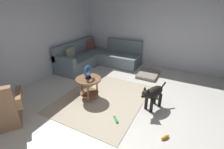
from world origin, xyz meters
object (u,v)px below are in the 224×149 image
(dog_toy_ball, at_px, (156,96))
(dog_toy_rope, at_px, (116,119))
(sectional_couch, at_px, (97,58))
(dog_toy_bone, at_px, (165,137))
(torus_sculpture, at_px, (88,72))
(dog_bed_mat, at_px, (148,74))
(side_table, at_px, (89,83))
(dog, at_px, (153,94))
(armchair, at_px, (0,111))

(dog_toy_ball, bearing_deg, dog_toy_rope, 155.94)
(sectional_couch, distance_m, dog_toy_bone, 3.81)
(torus_sculpture, xyz_separation_m, dog_bed_mat, (1.96, -0.92, -0.67))
(torus_sculpture, bearing_deg, side_table, 180.00)
(dog_bed_mat, bearing_deg, dog, -161.84)
(sectional_couch, bearing_deg, dog_toy_rope, -140.79)
(dog_toy_ball, distance_m, dog_toy_rope, 1.30)
(torus_sculpture, bearing_deg, dog_toy_ball, -62.93)
(armchair, bearing_deg, side_table, 5.11)
(sectional_couch, height_order, dog_bed_mat, sectional_couch)
(sectional_couch, relative_size, dog_toy_rope, 11.42)
(dog_toy_ball, relative_size, dog_toy_rope, 0.53)
(dog_toy_rope, bearing_deg, dog_bed_mat, 0.40)
(armchair, height_order, dog_toy_rope, armchair)
(dog, bearing_deg, armchair, 59.66)
(armchair, xyz_separation_m, torus_sculpture, (1.54, -0.92, 0.39))
(side_table, xyz_separation_m, dog_toy_ball, (0.75, -1.47, -0.36))
(torus_sculpture, bearing_deg, dog_bed_mat, -25.21)
(side_table, bearing_deg, dog_toy_bone, -103.48)
(torus_sculpture, relative_size, dog_toy_rope, 1.65)
(side_table, height_order, dog_toy_bone, side_table)
(dog_toy_bone, bearing_deg, dog_toy_ball, 20.03)
(side_table, distance_m, dog, 1.50)
(torus_sculpture, bearing_deg, sectional_couch, 27.42)
(sectional_couch, distance_m, side_table, 2.22)
(dog_bed_mat, distance_m, dog, 1.78)
(side_table, height_order, dog_toy_rope, side_table)
(dog_bed_mat, xyz_separation_m, dog_toy_ball, (-1.21, -0.55, 0.01))
(dog, bearing_deg, dog_toy_ball, -68.12)
(armchair, distance_m, dog_toy_ball, 3.32)
(dog_bed_mat, height_order, dog_toy_ball, dog_toy_ball)
(side_table, relative_size, dog_bed_mat, 0.75)
(dog_toy_bone, bearing_deg, dog, 30.36)
(dog, xyz_separation_m, dog_toy_rope, (-0.73, 0.53, -0.35))
(side_table, height_order, dog, dog)
(dog, height_order, dog_toy_ball, dog)
(dog_bed_mat, bearing_deg, dog_toy_rope, -179.60)
(dog_bed_mat, distance_m, dog_toy_bone, 2.61)
(dog_toy_rope, distance_m, dog_toy_bone, 0.97)
(torus_sculpture, relative_size, dog, 0.40)
(dog_toy_rope, xyz_separation_m, dog_toy_bone, (-0.02, -0.97, 0.00))
(dog_toy_rope, bearing_deg, torus_sculpture, 65.12)
(dog_toy_bone, bearing_deg, dog_bed_mat, 22.22)
(torus_sculpture, relative_size, dog_bed_mat, 0.41)
(dog, bearing_deg, side_table, 33.40)
(dog_toy_ball, distance_m, dog_toy_bone, 1.29)
(armchair, relative_size, dog, 1.24)
(sectional_couch, bearing_deg, dog_bed_mat, -90.16)
(armchair, relative_size, side_table, 1.67)
(dog_bed_mat, xyz_separation_m, dog_toy_bone, (-2.42, -0.99, -0.01))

